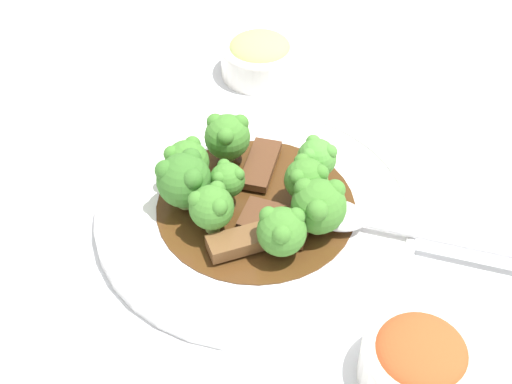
# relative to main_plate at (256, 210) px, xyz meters

# --- Properties ---
(ground_plane) EXTENTS (4.00, 4.00, 0.00)m
(ground_plane) POSITION_rel_main_plate_xyz_m (0.00, 0.00, -0.01)
(ground_plane) COLOR silver
(main_plate) EXTENTS (0.31, 0.31, 0.02)m
(main_plate) POSITION_rel_main_plate_xyz_m (0.00, 0.00, 0.00)
(main_plate) COLOR white
(main_plate) RESTS_ON ground_plane
(beef_strip_0) EXTENTS (0.08, 0.06, 0.01)m
(beef_strip_0) POSITION_rel_main_plate_xyz_m (-0.04, -0.03, 0.01)
(beef_strip_0) COLOR #56331E
(beef_strip_0) RESTS_ON main_plate
(beef_strip_1) EXTENTS (0.06, 0.07, 0.01)m
(beef_strip_1) POSITION_rel_main_plate_xyz_m (0.01, 0.03, 0.02)
(beef_strip_1) COLOR #56331E
(beef_strip_1) RESTS_ON main_plate
(beef_strip_2) EXTENTS (0.07, 0.05, 0.01)m
(beef_strip_2) POSITION_rel_main_plate_xyz_m (0.05, 0.03, 0.02)
(beef_strip_2) COLOR brown
(beef_strip_2) RESTS_ON main_plate
(broccoli_floret_0) EXTENTS (0.04, 0.04, 0.05)m
(broccoli_floret_0) POSITION_rel_main_plate_xyz_m (-0.06, 0.02, 0.04)
(broccoli_floret_0) COLOR #7FA84C
(broccoli_floret_0) RESTS_ON main_plate
(broccoli_floret_1) EXTENTS (0.05, 0.05, 0.05)m
(broccoli_floret_1) POSITION_rel_main_plate_xyz_m (-0.03, -0.07, 0.04)
(broccoli_floret_1) COLOR #8EB756
(broccoli_floret_1) RESTS_ON main_plate
(broccoli_floret_2) EXTENTS (0.05, 0.05, 0.06)m
(broccoli_floret_2) POSITION_rel_main_plate_xyz_m (0.05, -0.05, 0.04)
(broccoli_floret_2) COLOR #7FA84C
(broccoli_floret_2) RESTS_ON main_plate
(broccoli_floret_3) EXTENTS (0.04, 0.04, 0.05)m
(broccoli_floret_3) POSITION_rel_main_plate_xyz_m (-0.03, 0.03, 0.04)
(broccoli_floret_3) COLOR #7FA84C
(broccoli_floret_3) RESTS_ON main_plate
(broccoli_floret_4) EXTENTS (0.05, 0.05, 0.05)m
(broccoli_floret_4) POSITION_rel_main_plate_xyz_m (-0.02, 0.06, 0.04)
(broccoli_floret_4) COLOR #7FA84C
(broccoli_floret_4) RESTS_ON main_plate
(broccoli_floret_5) EXTENTS (0.04, 0.04, 0.05)m
(broccoli_floret_5) POSITION_rel_main_plate_xyz_m (0.05, -0.01, 0.04)
(broccoli_floret_5) COLOR #7FA84C
(broccoli_floret_5) RESTS_ON main_plate
(broccoli_floret_6) EXTENTS (0.03, 0.03, 0.04)m
(broccoli_floret_6) POSITION_rel_main_plate_xyz_m (0.02, -0.02, 0.04)
(broccoli_floret_6) COLOR #8EB756
(broccoli_floret_6) RESTS_ON main_plate
(broccoli_floret_7) EXTENTS (0.04, 0.04, 0.05)m
(broccoli_floret_7) POSITION_rel_main_plate_xyz_m (0.03, 0.06, 0.04)
(broccoli_floret_7) COLOR #7FA84C
(broccoli_floret_7) RESTS_ON main_plate
(broccoli_floret_8) EXTENTS (0.04, 0.04, 0.05)m
(broccoli_floret_8) POSITION_rel_main_plate_xyz_m (0.03, -0.07, 0.04)
(broccoli_floret_8) COLOR #7FA84C
(broccoli_floret_8) RESTS_ON main_plate
(serving_spoon) EXTENTS (0.13, 0.22, 0.01)m
(serving_spoon) POSITION_rel_main_plate_xyz_m (-0.05, 0.09, 0.02)
(serving_spoon) COLOR silver
(serving_spoon) RESTS_ON main_plate
(side_bowl_kimchi) EXTENTS (0.09, 0.09, 0.05)m
(side_bowl_kimchi) POSITION_rel_main_plate_xyz_m (0.04, 0.21, 0.02)
(side_bowl_kimchi) COLOR white
(side_bowl_kimchi) RESTS_ON ground_plane
(side_bowl_appetizer) EXTENTS (0.09, 0.09, 0.05)m
(side_bowl_appetizer) POSITION_rel_main_plate_xyz_m (-0.18, -0.16, 0.01)
(side_bowl_appetizer) COLOR white
(side_bowl_appetizer) RESTS_ON ground_plane
(sauce_dish) EXTENTS (0.06, 0.06, 0.01)m
(sauce_dish) POSITION_rel_main_plate_xyz_m (0.20, -0.13, -0.00)
(sauce_dish) COLOR white
(sauce_dish) RESTS_ON ground_plane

